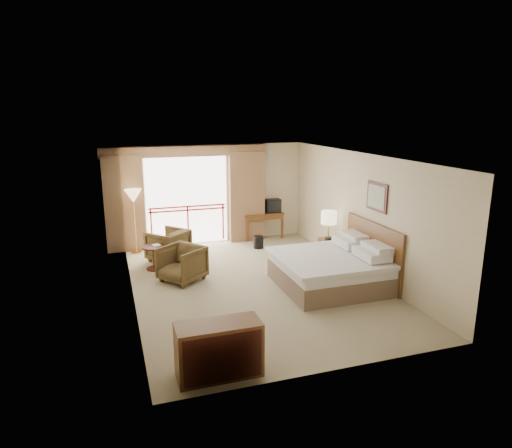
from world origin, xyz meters
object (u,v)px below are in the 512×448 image
object	(u,v)px
table_lamp	(329,218)
side_table	(154,254)
armchair_far	(169,260)
dresser	(219,350)
wastebasket	(258,242)
armchair_near	(182,280)
floor_lamp	(133,198)
tv	(272,206)
nightstand	(329,251)
bed	(332,269)
desk	(262,218)

from	to	relation	value
table_lamp	side_table	world-z (taller)	table_lamp
armchair_far	dresser	distance (m)	5.30
armchair_far	wastebasket	bearing A→B (deg)	145.50
armchair_near	floor_lamp	world-z (taller)	floor_lamp
table_lamp	armchair_far	distance (m)	4.05
tv	side_table	size ratio (longest dim) A/B	0.78
side_table	dresser	distance (m)	4.75
armchair_far	floor_lamp	world-z (taller)	floor_lamp
nightstand	dresser	world-z (taller)	dresser
bed	side_table	size ratio (longest dim) A/B	3.82
wastebasket	armchair_near	distance (m)	2.93
armchair_near	bed	bearing A→B (deg)	29.03
desk	tv	xyz separation A→B (m)	(0.30, -0.06, 0.36)
tv	side_table	distance (m)	4.03
armchair_far	tv	bearing A→B (deg)	159.83
bed	armchair_near	world-z (taller)	bed
table_lamp	armchair_far	xyz separation A→B (m)	(-3.69, 1.28, -1.08)
armchair_far	armchair_near	distance (m)	1.48
armchair_far	table_lamp	bearing A→B (deg)	119.72
nightstand	side_table	world-z (taller)	nightstand
floor_lamp	side_table	bearing A→B (deg)	-78.24
table_lamp	floor_lamp	distance (m)	4.91
desk	tv	distance (m)	0.47
desk	armchair_far	size ratio (longest dim) A/B	1.32
floor_lamp	dresser	bearing A→B (deg)	-83.60
armchair_far	bed	bearing A→B (deg)	96.30
desk	armchair_far	xyz separation A→B (m)	(-2.87, -1.27, -0.58)
wastebasket	dresser	size ratio (longest dim) A/B	0.28
armchair_far	armchair_near	xyz separation A→B (m)	(0.09, -1.48, 0.00)
armchair_far	floor_lamp	bearing A→B (deg)	-92.75
nightstand	wastebasket	xyz separation A→B (m)	(-1.26, 1.61, -0.12)
side_table	wastebasket	bearing A→B (deg)	16.44
floor_lamp	armchair_near	bearing A→B (deg)	-71.33
bed	armchair_far	xyz separation A→B (m)	(-3.02, 2.77, -0.38)
dresser	armchair_far	bearing A→B (deg)	86.56
desk	armchair_far	distance (m)	3.19
table_lamp	dresser	xyz separation A→B (m)	(-3.70, -4.01, -0.69)
wastebasket	floor_lamp	bearing A→B (deg)	169.19
bed	desk	distance (m)	4.05
dresser	side_table	bearing A→B (deg)	91.43
nightstand	bed	bearing A→B (deg)	-111.06
nightstand	floor_lamp	xyz separation A→B (m)	(-4.39, 2.21, 1.15)
nightstand	floor_lamp	world-z (taller)	floor_lamp
bed	wastebasket	size ratio (longest dim) A/B	6.42
nightstand	dresser	xyz separation A→B (m)	(-3.70, -3.96, 0.11)
wastebasket	side_table	size ratio (longest dim) A/B	0.59
table_lamp	side_table	size ratio (longest dim) A/B	1.19
nightstand	armchair_far	size ratio (longest dim) A/B	0.66
dresser	wastebasket	bearing A→B (deg)	62.97
bed	armchair_near	xyz separation A→B (m)	(-2.93, 1.29, -0.38)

